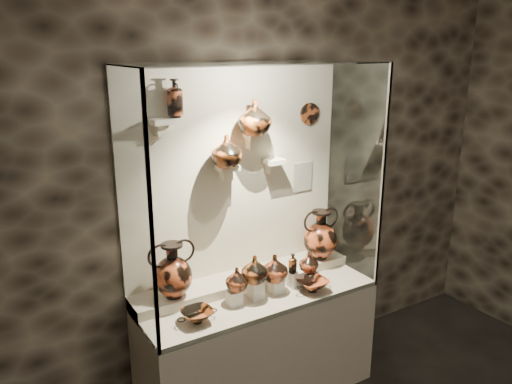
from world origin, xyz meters
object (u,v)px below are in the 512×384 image
(jug_a, at_px, (237,279))
(lekythos_small, at_px, (292,262))
(jug_b, at_px, (254,269))
(kylix_right, at_px, (312,284))
(lekythos_tall, at_px, (175,96))
(ovoid_vase_b, at_px, (255,118))
(amphora_right, at_px, (320,234))
(jug_c, at_px, (274,268))
(ovoid_vase_a, at_px, (227,151))
(amphora_left, at_px, (173,270))
(jug_e, at_px, (309,262))
(kylix_left, at_px, (197,315))

(jug_a, bearing_deg, lekythos_small, -1.13)
(jug_b, distance_m, kylix_right, 0.46)
(jug_b, relative_size, lekythos_tall, 0.71)
(ovoid_vase_b, bearing_deg, amphora_right, 1.44)
(jug_c, height_order, lekythos_small, jug_c)
(jug_b, height_order, lekythos_small, jug_b)
(jug_b, bearing_deg, ovoid_vase_a, 105.76)
(lekythos_tall, relative_size, ovoid_vase_b, 1.14)
(lekythos_small, height_order, ovoid_vase_b, ovoid_vase_b)
(amphora_left, bearing_deg, ovoid_vase_b, 23.06)
(amphora_left, height_order, jug_a, amphora_left)
(jug_a, relative_size, lekythos_small, 0.98)
(kylix_right, xyz_separation_m, ovoid_vase_a, (-0.47, 0.36, 0.94))
(jug_a, distance_m, jug_e, 0.61)
(jug_b, bearing_deg, kylix_right, -13.56)
(jug_c, height_order, ovoid_vase_b, ovoid_vase_b)
(amphora_left, bearing_deg, amphora_right, 19.49)
(amphora_right, bearing_deg, kylix_left, -179.88)
(amphora_right, relative_size, jug_a, 2.43)
(jug_b, xyz_separation_m, jug_c, (0.17, 0.01, -0.04))
(amphora_left, distance_m, jug_a, 0.43)
(jug_c, bearing_deg, kylix_right, -41.56)
(jug_b, xyz_separation_m, lekythos_small, (0.31, 0.00, -0.02))
(kylix_left, relative_size, ovoid_vase_a, 1.17)
(lekythos_small, bearing_deg, amphora_left, 159.92)
(jug_a, bearing_deg, ovoid_vase_a, 74.83)
(jug_e, relative_size, kylix_left, 0.58)
(kylix_left, xyz_separation_m, lekythos_tall, (0.06, 0.36, 1.32))
(kylix_right, xyz_separation_m, ovoid_vase_b, (-0.26, 0.35, 1.15))
(jug_a, xyz_separation_m, ovoid_vase_a, (0.07, 0.24, 0.82))
(jug_b, distance_m, ovoid_vase_b, 1.02)
(jug_c, relative_size, kylix_right, 0.71)
(amphora_left, relative_size, ovoid_vase_b, 1.60)
(ovoid_vase_b, bearing_deg, ovoid_vase_a, -176.65)
(amphora_right, distance_m, lekythos_small, 0.45)
(lekythos_small, bearing_deg, jug_c, 168.16)
(kylix_left, bearing_deg, kylix_right, 9.49)
(lekythos_small, distance_m, kylix_right, 0.21)
(jug_a, bearing_deg, jug_b, -4.87)
(jug_e, bearing_deg, jug_c, -166.90)
(amphora_right, bearing_deg, kylix_right, -147.36)
(amphora_left, bearing_deg, lekythos_small, 5.72)
(jug_b, height_order, jug_e, jug_b)
(jug_b, relative_size, lekythos_small, 1.17)
(lekythos_tall, bearing_deg, jug_c, -15.75)
(kylix_left, bearing_deg, ovoid_vase_b, 39.18)
(jug_a, bearing_deg, jug_c, 0.87)
(amphora_left, height_order, lekythos_tall, lekythos_tall)
(jug_c, relative_size, ovoid_vase_a, 0.89)
(kylix_left, xyz_separation_m, ovoid_vase_a, (0.39, 0.31, 0.95))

